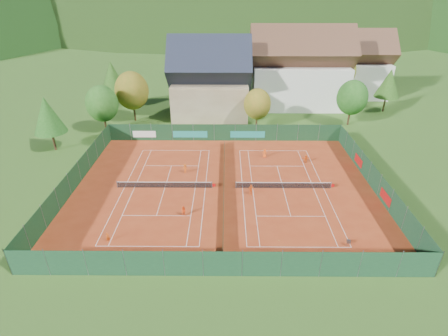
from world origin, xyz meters
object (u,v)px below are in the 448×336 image
at_px(player_left_mid, 184,211).
at_px(player_left_near, 108,237).
at_px(hotel_block_a, 299,72).
at_px(chalet, 210,83).
at_px(hotel_block_b, 352,68).
at_px(player_left_far, 185,169).
at_px(player_right_far_b, 306,159).
at_px(player_right_near, 251,190).
at_px(ball_hopper, 349,241).
at_px(player_right_far_a, 265,153).

bearing_deg(player_left_mid, player_left_near, -127.68).
xyz_separation_m(hotel_block_a, player_left_mid, (-20.72, -42.38, -6.71)).
xyz_separation_m(chalet, player_left_mid, (-1.72, -36.38, -5.96)).
height_order(hotel_block_b, player_left_far, hotel_block_b).
bearing_deg(player_right_far_b, player_right_near, 50.22).
xyz_separation_m(hotel_block_b, ball_hopper, (-16.80, -55.58, -6.06)).
bearing_deg(player_right_far_a, player_left_far, 28.18).
xyz_separation_m(player_right_near, player_right_far_b, (8.95, 9.17, -0.09)).
relative_size(ball_hopper, player_left_far, 0.55).
height_order(ball_hopper, player_right_far_b, player_right_far_b).
distance_m(hotel_block_a, player_left_mid, 47.65).
relative_size(hotel_block_a, player_left_near, 18.36).
xyz_separation_m(player_left_far, player_right_far_a, (12.03, 5.27, -0.00)).
bearing_deg(chalet, ball_hopper, -68.71).
height_order(chalet, player_right_near, chalet).
relative_size(player_left_mid, player_right_far_b, 1.00).
xyz_separation_m(chalet, ball_hopper, (16.20, -41.58, -6.07)).
xyz_separation_m(hotel_block_a, ball_hopper, (-2.80, -47.58, -6.83)).
distance_m(player_left_mid, player_right_far_b, 22.12).
bearing_deg(chalet, player_right_far_b, -55.43).
relative_size(player_left_near, player_left_mid, 0.88).
relative_size(ball_hopper, player_right_far_b, 0.60).
bearing_deg(player_left_near, ball_hopper, -41.91).
bearing_deg(player_right_far_b, hotel_block_a, -92.49).
bearing_deg(hotel_block_b, chalet, -157.01).
height_order(hotel_block_a, player_right_far_a, hotel_block_a).
distance_m(player_left_near, player_left_far, 16.71).
height_order(ball_hopper, player_right_far_a, player_right_far_a).
bearing_deg(chalet, player_right_far_a, -65.46).
bearing_deg(player_right_near, player_left_far, 132.03).
distance_m(ball_hopper, player_left_mid, 18.66).
bearing_deg(player_right_near, player_left_near, -164.57).
height_order(ball_hopper, player_left_far, player_left_far).
xyz_separation_m(player_left_far, player_right_near, (9.19, -5.83, 0.04)).
xyz_separation_m(player_right_near, player_right_far_a, (2.84, 11.11, -0.04)).
distance_m(chalet, player_right_far_b, 27.93).
bearing_deg(player_left_mid, ball_hopper, 3.99).
distance_m(hotel_block_a, player_right_far_a, 29.00).
bearing_deg(player_right_near, player_right_far_b, 30.12).
bearing_deg(player_left_mid, player_right_far_a, 75.19).
height_order(chalet, player_right_far_b, chalet).
height_order(hotel_block_a, player_left_far, hotel_block_a).
bearing_deg(player_right_near, player_right_far_a, 60.10).
bearing_deg(ball_hopper, hotel_block_a, 86.64).
bearing_deg(player_right_far_a, hotel_block_b, -119.88).
xyz_separation_m(hotel_block_b, player_left_near, (-42.29, -55.14, -6.03)).
distance_m(chalet, player_right_near, 32.83).
distance_m(hotel_block_b, player_right_near, 53.08).
bearing_deg(player_right_far_b, player_left_mid, 43.50).
bearing_deg(chalet, player_left_mid, -92.70).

